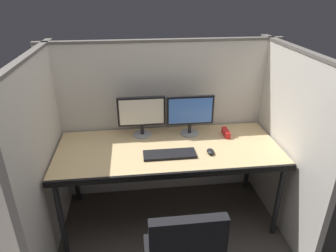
{
  "coord_description": "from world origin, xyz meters",
  "views": [
    {
      "loc": [
        -0.28,
        -1.94,
        2.02
      ],
      "look_at": [
        0.0,
        0.35,
        0.92
      ],
      "focal_mm": 32.32,
      "sensor_mm": 36.0,
      "label": 1
    }
  ],
  "objects_px": {
    "desk": "(169,153)",
    "monitor_left": "(142,114)",
    "monitor_right": "(190,113)",
    "computer_mouse": "(211,152)",
    "red_stapler": "(226,133)",
    "keyboard_main": "(170,154)"
  },
  "relations": [
    {
      "from": "desk",
      "to": "monitor_left",
      "type": "distance_m",
      "value": 0.43
    },
    {
      "from": "monitor_right",
      "to": "computer_mouse",
      "type": "xyz_separation_m",
      "value": [
        0.11,
        -0.37,
        -0.2
      ]
    },
    {
      "from": "desk",
      "to": "computer_mouse",
      "type": "bearing_deg",
      "value": -21.07
    },
    {
      "from": "desk",
      "to": "monitor_right",
      "type": "relative_size",
      "value": 4.42
    },
    {
      "from": "red_stapler",
      "to": "monitor_right",
      "type": "bearing_deg",
      "value": 167.64
    },
    {
      "from": "red_stapler",
      "to": "computer_mouse",
      "type": "bearing_deg",
      "value": -126.21
    },
    {
      "from": "monitor_right",
      "to": "keyboard_main",
      "type": "distance_m",
      "value": 0.48
    },
    {
      "from": "computer_mouse",
      "to": "desk",
      "type": "bearing_deg",
      "value": 158.93
    },
    {
      "from": "monitor_right",
      "to": "keyboard_main",
      "type": "height_order",
      "value": "monitor_right"
    },
    {
      "from": "keyboard_main",
      "to": "red_stapler",
      "type": "distance_m",
      "value": 0.63
    },
    {
      "from": "keyboard_main",
      "to": "red_stapler",
      "type": "xyz_separation_m",
      "value": [
        0.56,
        0.29,
        0.02
      ]
    },
    {
      "from": "keyboard_main",
      "to": "red_stapler",
      "type": "height_order",
      "value": "red_stapler"
    },
    {
      "from": "keyboard_main",
      "to": "computer_mouse",
      "type": "relative_size",
      "value": 4.48
    },
    {
      "from": "monitor_right",
      "to": "keyboard_main",
      "type": "relative_size",
      "value": 1.0
    },
    {
      "from": "monitor_left",
      "to": "computer_mouse",
      "type": "height_order",
      "value": "monitor_left"
    },
    {
      "from": "desk",
      "to": "monitor_left",
      "type": "bearing_deg",
      "value": 128.32
    },
    {
      "from": "monitor_left",
      "to": "red_stapler",
      "type": "height_order",
      "value": "monitor_left"
    },
    {
      "from": "desk",
      "to": "monitor_right",
      "type": "height_order",
      "value": "monitor_right"
    },
    {
      "from": "monitor_left",
      "to": "monitor_right",
      "type": "bearing_deg",
      "value": -3.17
    },
    {
      "from": "monitor_left",
      "to": "keyboard_main",
      "type": "relative_size",
      "value": 1.0
    },
    {
      "from": "desk",
      "to": "keyboard_main",
      "type": "xyz_separation_m",
      "value": [
        -0.01,
        -0.12,
        0.06
      ]
    },
    {
      "from": "computer_mouse",
      "to": "red_stapler",
      "type": "xyz_separation_m",
      "value": [
        0.22,
        0.3,
        0.01
      ]
    }
  ]
}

